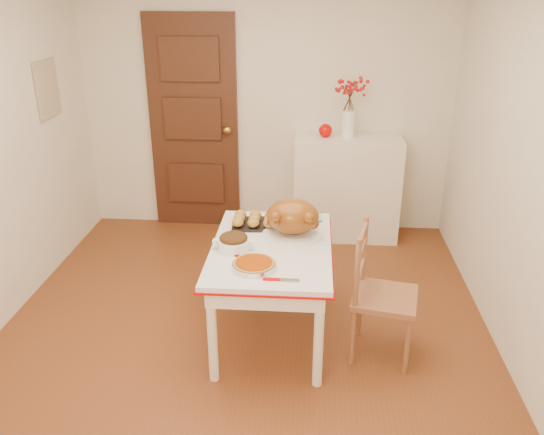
# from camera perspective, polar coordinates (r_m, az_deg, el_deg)

# --- Properties ---
(floor) EXTENTS (3.50, 4.00, 0.00)m
(floor) POSITION_cam_1_polar(r_m,az_deg,el_deg) (4.00, -3.00, -12.20)
(floor) COLOR brown
(floor) RESTS_ON ground
(wall_back) EXTENTS (3.50, 0.00, 2.50)m
(wall_back) POSITION_cam_1_polar(r_m,az_deg,el_deg) (5.36, -0.60, 11.74)
(wall_back) COLOR beige
(wall_back) RESTS_ON ground
(wall_front) EXTENTS (3.50, 0.00, 2.50)m
(wall_front) POSITION_cam_1_polar(r_m,az_deg,el_deg) (1.69, -12.67, -16.55)
(wall_front) COLOR beige
(wall_front) RESTS_ON ground
(wall_right) EXTENTS (0.00, 4.00, 2.50)m
(wall_right) POSITION_cam_1_polar(r_m,az_deg,el_deg) (3.64, 25.10, 3.98)
(wall_right) COLOR beige
(wall_right) RESTS_ON ground
(door_back) EXTENTS (0.85, 0.06, 2.06)m
(door_back) POSITION_cam_1_polar(r_m,az_deg,el_deg) (5.48, -8.03, 9.41)
(door_back) COLOR #371E15
(door_back) RESTS_ON ground
(photo_board) EXTENTS (0.03, 0.35, 0.45)m
(photo_board) POSITION_cam_1_polar(r_m,az_deg,el_deg) (5.00, -22.10, 12.19)
(photo_board) COLOR beige
(photo_board) RESTS_ON ground
(sideboard) EXTENTS (0.98, 0.44, 0.98)m
(sideboard) POSITION_cam_1_polar(r_m,az_deg,el_deg) (5.34, 7.64, 3.04)
(sideboard) COLOR silver
(sideboard) RESTS_ON floor
(kitchen_table) EXTENTS (0.80, 1.17, 0.70)m
(kitchen_table) POSITION_cam_1_polar(r_m,az_deg,el_deg) (3.83, -0.06, -7.61)
(kitchen_table) COLOR white
(kitchen_table) RESTS_ON floor
(chair_oak) EXTENTS (0.47, 0.47, 0.90)m
(chair_oak) POSITION_cam_1_polar(r_m,az_deg,el_deg) (3.67, 11.57, -7.77)
(chair_oak) COLOR #A3623B
(chair_oak) RESTS_ON floor
(berry_vase) EXTENTS (0.27, 0.27, 0.52)m
(berry_vase) POSITION_cam_1_polar(r_m,az_deg,el_deg) (5.13, 7.91, 10.94)
(berry_vase) COLOR white
(berry_vase) RESTS_ON sideboard
(apple) EXTENTS (0.12, 0.12, 0.12)m
(apple) POSITION_cam_1_polar(r_m,az_deg,el_deg) (5.17, 5.51, 8.89)
(apple) COLOR #C40400
(apple) RESTS_ON sideboard
(turkey_platter) EXTENTS (0.49, 0.43, 0.26)m
(turkey_platter) POSITION_cam_1_polar(r_m,az_deg,el_deg) (3.75, 2.15, -0.08)
(turkey_platter) COLOR brown
(turkey_platter) RESTS_ON kitchen_table
(pumpkin_pie) EXTENTS (0.33, 0.33, 0.06)m
(pumpkin_pie) POSITION_cam_1_polar(r_m,az_deg,el_deg) (3.38, -1.87, -4.80)
(pumpkin_pie) COLOR #913000
(pumpkin_pie) RESTS_ON kitchen_table
(stuffing_dish) EXTENTS (0.29, 0.24, 0.11)m
(stuffing_dish) POSITION_cam_1_polar(r_m,az_deg,el_deg) (3.60, -3.97, -2.49)
(stuffing_dish) COLOR #563013
(stuffing_dish) RESTS_ON kitchen_table
(rolls_tray) EXTENTS (0.33, 0.27, 0.08)m
(rolls_tray) POSITION_cam_1_polar(r_m,az_deg,el_deg) (3.95, -1.81, -0.26)
(rolls_tray) COLOR #B57C25
(rolls_tray) RESTS_ON kitchen_table
(pie_server) EXTENTS (0.21, 0.06, 0.01)m
(pie_server) POSITION_cam_1_polar(r_m,az_deg,el_deg) (3.25, 0.93, -6.40)
(pie_server) COLOR silver
(pie_server) RESTS_ON kitchen_table
(carving_knife) EXTENTS (0.25, 0.18, 0.01)m
(carving_knife) POSITION_cam_1_polar(r_m,az_deg,el_deg) (3.51, -3.06, -4.11)
(carving_knife) COLOR silver
(carving_knife) RESTS_ON kitchen_table
(drinking_glass) EXTENTS (0.06, 0.06, 0.11)m
(drinking_glass) POSITION_cam_1_polar(r_m,az_deg,el_deg) (4.11, 1.22, 0.87)
(drinking_glass) COLOR white
(drinking_glass) RESTS_ON kitchen_table
(shaker_pair) EXTENTS (0.09, 0.05, 0.09)m
(shaker_pair) POSITION_cam_1_polar(r_m,az_deg,el_deg) (4.02, 4.51, 0.18)
(shaker_pair) COLOR white
(shaker_pair) RESTS_ON kitchen_table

